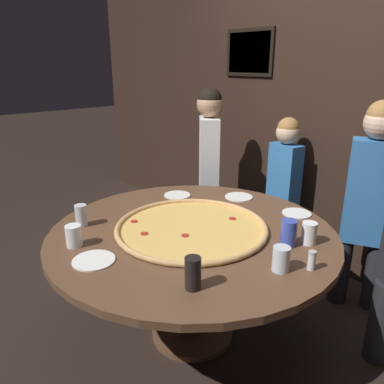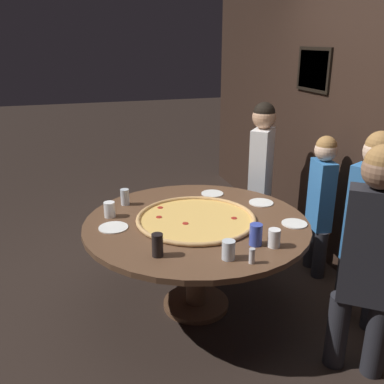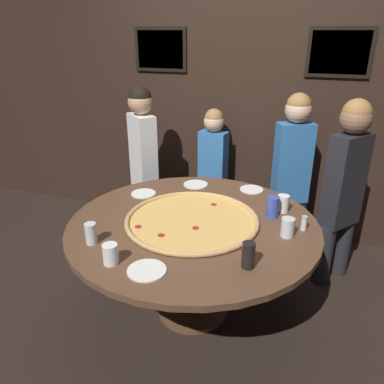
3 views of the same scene
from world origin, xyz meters
TOP-DOWN VIEW (x-y plane):
  - ground_plane at (0.00, 0.00)m, footprint 24.00×24.00m
  - back_wall at (0.00, 1.44)m, footprint 6.40×0.08m
  - dining_table at (0.00, 0.00)m, footprint 1.67×1.67m
  - giant_pizza at (-0.01, -0.00)m, footprint 0.90×0.90m
  - drink_cup_near_right at (-0.49, -0.45)m, footprint 0.07×0.07m
  - drink_cup_beside_pizza at (0.61, 0.01)m, footprint 0.08×0.08m
  - drink_cup_centre_back at (0.55, 0.35)m, footprint 0.08×0.08m
  - drink_cup_front_edge at (0.45, -0.40)m, footprint 0.07×0.07m
  - drink_cup_near_left at (-0.27, -0.60)m, footprint 0.08×0.08m
  - drink_cup_far_right at (0.49, 0.25)m, footprint 0.09×0.09m
  - white_plate_beside_cup at (-0.19, 0.62)m, footprint 0.20×0.20m
  - white_plate_right_side at (-0.52, 0.31)m, footprint 0.19×0.19m
  - white_plate_near_front at (-0.06, -0.61)m, footprint 0.21×0.21m
  - white_plate_left_side at (0.27, 0.67)m, footprint 0.19×0.19m
  - condiment_shaker at (0.70, 0.12)m, footprint 0.04×0.04m
  - diner_centre_back at (-0.20, 1.20)m, footprint 0.33×0.19m
  - diner_far_right at (-0.80, 0.92)m, footprint 0.36×0.34m
  - diner_side_right at (0.54, 1.09)m, footprint 0.38×0.28m

SIDE VIEW (x-z plane):
  - ground_plane at x=0.00m, z-range 0.00..0.00m
  - dining_table at x=0.00m, z-range 0.25..0.99m
  - diner_centre_back at x=-0.20m, z-range 0.08..1.35m
  - white_plate_beside_cup at x=-0.19m, z-range 0.74..0.75m
  - white_plate_right_side at x=-0.52m, z-range 0.74..0.75m
  - white_plate_near_front at x=-0.06m, z-range 0.74..0.75m
  - white_plate_left_side at x=0.27m, z-range 0.74..0.75m
  - giant_pizza at x=-0.01m, z-range 0.74..0.77m
  - condiment_shaker at x=0.70m, z-range 0.74..0.84m
  - drink_cup_near_left at x=-0.27m, z-range 0.74..0.86m
  - drink_cup_centre_back at x=0.55m, z-range 0.74..0.86m
  - drink_cup_beside_pizza at x=0.61m, z-range 0.74..0.86m
  - drink_cup_near_right at x=-0.49m, z-range 0.74..0.87m
  - drink_cup_far_right at x=0.49m, z-range 0.74..0.89m
  - drink_cup_front_edge at x=0.45m, z-range 0.74..0.89m
  - diner_side_right at x=0.54m, z-range 0.10..1.56m
  - diner_far_right at x=-0.80m, z-range 0.10..1.57m
  - back_wall at x=0.00m, z-range 0.00..2.60m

